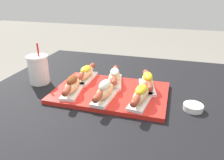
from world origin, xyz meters
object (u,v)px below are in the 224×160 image
hot_dog_3 (86,73)px  sauce_bowl (193,107)px  serving_tray (111,92)px  hot_dog_2 (141,95)px  hot_dog_1 (105,91)px  drink_cup (39,69)px  hot_dog_4 (115,76)px  hot_dog_5 (147,81)px  hot_dog_0 (72,85)px

hot_dog_3 → sauce_bowl: (0.48, -0.12, -0.04)m
serving_tray → hot_dog_2: bearing=-26.8°
hot_dog_1 → drink_cup: size_ratio=1.05×
serving_tray → hot_dog_4: (-0.00, 0.08, 0.04)m
serving_tray → hot_dog_5: 0.17m
hot_dog_0 → hot_dog_4: hot_dog_0 is taller
serving_tray → hot_dog_3: 0.17m
hot_dog_5 → hot_dog_4: bearing=174.3°
sauce_bowl → hot_dog_0: bearing=-176.9°
hot_dog_4 → sauce_bowl: 0.36m
hot_dog_1 → sauce_bowl: (0.34, 0.04, -0.04)m
hot_dog_1 → hot_dog_2: 0.14m
hot_dog_2 → drink_cup: size_ratio=1.05×
hot_dog_1 → hot_dog_4: 0.15m
hot_dog_1 → hot_dog_3: 0.21m
serving_tray → hot_dog_4: bearing=92.8°
hot_dog_3 → drink_cup: size_ratio=1.06×
serving_tray → hot_dog_0: hot_dog_0 is taller
sauce_bowl → drink_cup: (-0.70, 0.06, 0.06)m
hot_dog_3 → drink_cup: drink_cup is taller
serving_tray → drink_cup: size_ratio=2.45×
hot_dog_1 → serving_tray: bearing=89.6°
hot_dog_2 → drink_cup: (-0.50, 0.09, 0.02)m
drink_cup → hot_dog_1: bearing=-15.4°
hot_dog_0 → hot_dog_1: size_ratio=0.99×
serving_tray → sauce_bowl: bearing=-6.6°
hot_dog_0 → drink_cup: size_ratio=1.05×
hot_dog_4 → hot_dog_5: hot_dog_5 is taller
hot_dog_2 → hot_dog_3: size_ratio=0.99×
hot_dog_0 → sauce_bowl: 0.48m
serving_tray → hot_dog_3: size_ratio=2.32×
hot_dog_0 → hot_dog_5: 0.32m
hot_dog_3 → hot_dog_4: hot_dog_4 is taller
hot_dog_0 → sauce_bowl: hot_dog_0 is taller
hot_dog_0 → hot_dog_5: same height
drink_cup → hot_dog_5: bearing=4.5°
hot_dog_2 → hot_dog_3: 0.32m
sauce_bowl → hot_dog_3: bearing=166.3°
hot_dog_0 → serving_tray: bearing=23.7°
hot_dog_1 → sauce_bowl: 0.34m
hot_dog_1 → hot_dog_3: (-0.14, 0.16, -0.00)m
hot_dog_2 → hot_dog_4: same height
hot_dog_1 → hot_dog_5: size_ratio=1.02×
serving_tray → hot_dog_1: size_ratio=2.33×
hot_dog_0 → sauce_bowl: bearing=3.1°
sauce_bowl → hot_dog_4: bearing=161.3°
hot_dog_4 → hot_dog_1: bearing=-88.8°
hot_dog_2 → hot_dog_4: size_ratio=1.02×
serving_tray → hot_dog_5: hot_dog_5 is taller
serving_tray → hot_dog_3: hot_dog_3 is taller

